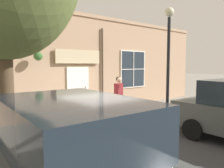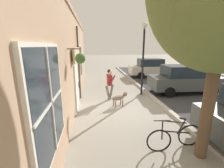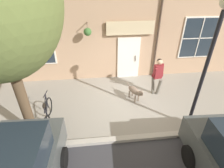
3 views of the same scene
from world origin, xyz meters
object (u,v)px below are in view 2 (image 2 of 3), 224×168
at_px(leaning_bicycle, 175,137).
at_px(parked_car_far_end, 152,68).
at_px(street_lamp, 144,48).
at_px(dog_on_leash, 119,97).
at_px(parked_car_mid_block, 184,79).
at_px(pedestrian_walking, 110,81).

distance_m(leaning_bicycle, parked_car_far_end, 10.83).
height_order(leaning_bicycle, street_lamp, street_lamp).
xyz_separation_m(dog_on_leash, street_lamp, (1.67, 1.58, 2.35)).
xyz_separation_m(leaning_bicycle, parked_car_mid_block, (3.42, 5.04, 0.50)).
relative_size(leaning_bicycle, parked_car_mid_block, 0.40).
bearing_deg(parked_car_far_end, pedestrian_walking, -129.21).
bearing_deg(pedestrian_walking, street_lamp, 15.41).
height_order(parked_car_mid_block, street_lamp, street_lamp).
distance_m(parked_car_far_end, street_lamp, 6.27).
height_order(dog_on_leash, parked_car_mid_block, parked_car_mid_block).
relative_size(pedestrian_walking, leaning_bicycle, 0.98).
relative_size(dog_on_leash, street_lamp, 0.25).
height_order(parked_car_mid_block, parked_car_far_end, same).
distance_m(parked_car_mid_block, parked_car_far_end, 5.23).
relative_size(parked_car_mid_block, street_lamp, 1.04).
bearing_deg(leaning_bicycle, pedestrian_walking, 107.35).
height_order(pedestrian_walking, leaning_bicycle, pedestrian_walking).
relative_size(dog_on_leash, parked_car_far_end, 0.24).
height_order(dog_on_leash, parked_car_far_end, parked_car_far_end).
height_order(dog_on_leash, street_lamp, street_lamp).
relative_size(parked_car_mid_block, parked_car_far_end, 1.00).
bearing_deg(parked_car_mid_block, street_lamp, -178.37).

